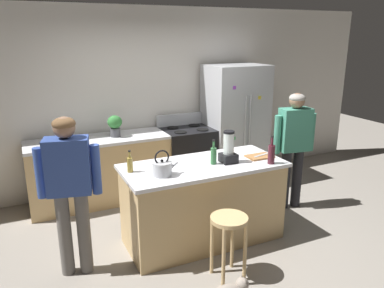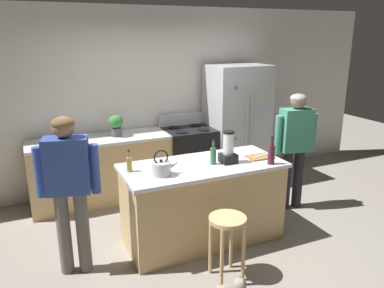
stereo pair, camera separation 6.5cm
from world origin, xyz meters
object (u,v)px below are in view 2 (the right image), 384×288
Objects in this scene: person_by_sink_right at (295,141)px; blender_appliance at (228,149)px; potted_plant at (116,124)px; bottle_wine at (271,154)px; cutting_board at (260,157)px; chef_knife at (261,156)px; bottle_vinegar at (129,164)px; bar_stool at (227,231)px; bottle_olive_oil at (213,155)px; tea_kettle at (161,168)px; refrigerator at (236,124)px; person_by_island_left at (69,181)px; kitchen_island at (203,202)px; stove_range at (189,157)px.

blender_appliance is at bearing -164.36° from person_by_sink_right.
potted_plant is (-2.07, 1.28, 0.15)m from person_by_sink_right.
bottle_wine reaches higher than cutting_board.
bottle_vinegar is at bearing 159.99° from chef_knife.
person_by_sink_right reaches higher than chef_knife.
person_by_sink_right is at bearing 35.88° from bottle_wine.
cutting_board reaches higher than bar_stool.
bottle_olive_oil is (-0.18, 0.02, -0.05)m from blender_appliance.
bottle_olive_oil is at bearing 7.73° from tea_kettle.
bar_stool is 1.12m from cutting_board.
potted_plant is 0.83× the size of blender_appliance.
bottle_olive_oil is at bearing 177.71° from cutting_board.
bottle_olive_oil reaches higher than tea_kettle.
chef_knife is (0.04, 0.23, -0.09)m from bottle_wine.
refrigerator is 1.17× the size of person_by_sink_right.
tea_kettle is at bearing -168.67° from person_by_sink_right.
potted_plant is at bearing 124.62° from bottle_wine.
bar_stool is 1.04m from bottle_wine.
person_by_island_left is at bearing 178.93° from blender_appliance.
person_by_island_left reaches higher than cutting_board.
refrigerator is 3.13m from person_by_island_left.
person_by_sink_right reaches higher than potted_plant.
bottle_olive_oil is 1.25× the size of chef_knife.
blender_appliance reaches higher than kitchen_island.
person_by_island_left is 2.12m from bottle_wine.
refrigerator is 1.88m from blender_appliance.
bottle_wine is at bearing 29.10° from bar_stool.
tea_kettle is at bearing -177.11° from cutting_board.
person_by_island_left is at bearing -178.78° from kitchen_island.
blender_appliance is 1.64× the size of chef_knife.
bottle_vinegar is 0.35m from tea_kettle.
cutting_board is (0.60, -0.02, -0.09)m from bottle_olive_oil.
cutting_board is (-0.78, -0.34, -0.02)m from person_by_sink_right.
bottle_vinegar is 0.86× the size of tea_kettle.
refrigerator is 1.67× the size of stove_range.
blender_appliance is at bearing 165.64° from chef_knife.
kitchen_island is at bearing 167.39° from blender_appliance.
person_by_island_left is 2.92m from person_by_sink_right.
stove_range is at bearing 58.20° from tea_kettle.
cutting_board is at bearing 2.89° from tea_kettle.
person_by_island_left is 2.12m from cutting_board.
tea_kettle is (0.07, -1.68, -0.09)m from potted_plant.
stove_range is 5.03× the size of chef_knife.
kitchen_island is at bearing -7.06° from bottle_vinegar.
refrigerator is at bearing 57.85° from bar_stool.
person_by_sink_right is at bearing -82.20° from refrigerator.
tea_kettle is (-0.44, 0.61, 0.50)m from bar_stool.
stove_range is at bearing 75.40° from bar_stool.
blender_appliance is 1.53× the size of bottle_vinegar.
bar_stool is 0.90m from tea_kettle.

